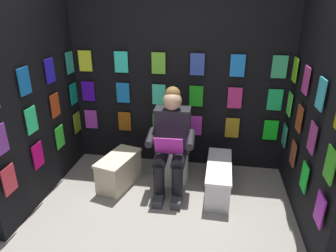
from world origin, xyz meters
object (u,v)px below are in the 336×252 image
person_reading (171,141)px  comic_longbox_near (218,178)px  toilet (173,153)px  comic_longbox_far (119,171)px

person_reading → comic_longbox_near: bearing=176.5°
toilet → person_reading: person_reading is taller
person_reading → comic_longbox_near: person_reading is taller
toilet → comic_longbox_near: 0.62m
toilet → person_reading: (-0.01, 0.23, 0.27)m
person_reading → comic_longbox_far: 0.74m
comic_longbox_far → person_reading: bearing=-159.3°
toilet → comic_longbox_far: (0.61, 0.29, -0.13)m
toilet → comic_longbox_near: bearing=154.7°
comic_longbox_near → comic_longbox_far: (1.16, 0.05, 0.01)m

